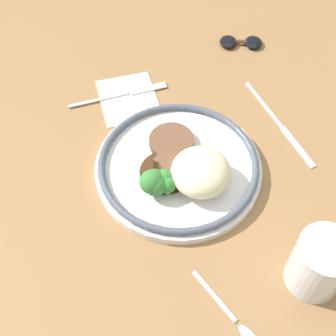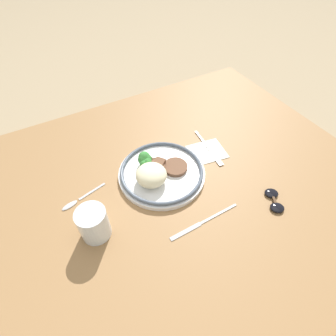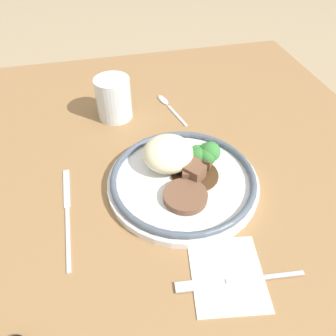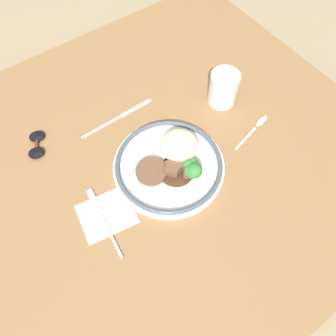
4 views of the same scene
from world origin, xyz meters
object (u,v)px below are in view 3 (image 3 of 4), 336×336
plate (182,173)px  knife (67,210)px  spoon (166,104)px  juice_glass (114,101)px  fork (228,282)px

plate → knife: 0.22m
knife → spoon: 0.38m
plate → juice_glass: size_ratio=2.90×
plate → juice_glass: 0.27m
fork → knife: (0.19, 0.23, -0.00)m
juice_glass → knife: 0.30m
fork → juice_glass: bearing=-70.4°
spoon → plate: bearing=160.0°
knife → spoon: size_ratio=1.54×
knife → spoon: bearing=-40.6°
plate → spoon: (0.27, -0.03, -0.02)m
plate → juice_glass: juice_glass is taller
plate → knife: (-0.02, 0.22, -0.02)m
knife → spoon: (0.30, -0.25, 0.00)m
juice_glass → plate: bearing=-158.1°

